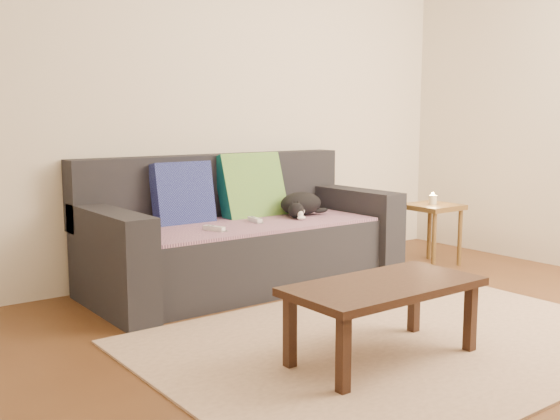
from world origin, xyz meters
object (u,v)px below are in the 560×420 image
at_px(cat, 301,204).
at_px(coffee_table, 384,292).
at_px(sofa, 241,240).
at_px(side_table, 432,215).
at_px(wii_remote_a, 214,228).
at_px(wii_remote_b, 255,220).

relative_size(cat, coffee_table, 0.41).
relative_size(sofa, side_table, 4.48).
distance_m(wii_remote_a, wii_remote_b, 0.41).
distance_m(cat, wii_remote_a, 0.83).
bearing_deg(side_table, coffee_table, -145.63).
height_order(sofa, wii_remote_a, sofa).
bearing_deg(sofa, cat, -8.04).
distance_m(wii_remote_a, coffee_table, 1.34).
bearing_deg(coffee_table, cat, 64.75).
bearing_deg(side_table, cat, 164.05).
distance_m(sofa, side_table, 1.56).
relative_size(wii_remote_a, wii_remote_b, 1.00).
bearing_deg(wii_remote_a, wii_remote_b, -90.92).
relative_size(wii_remote_a, coffee_table, 0.16).
distance_m(wii_remote_b, coffee_table, 1.49).
xyz_separation_m(wii_remote_a, wii_remote_b, (0.39, 0.13, 0.00)).
relative_size(sofa, wii_remote_b, 14.00).
bearing_deg(wii_remote_b, wii_remote_a, 116.28).
distance_m(wii_remote_b, side_table, 1.50).
xyz_separation_m(sofa, cat, (0.46, -0.07, 0.21)).
bearing_deg(wii_remote_b, side_table, -91.49).
height_order(wii_remote_a, side_table, wii_remote_a).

